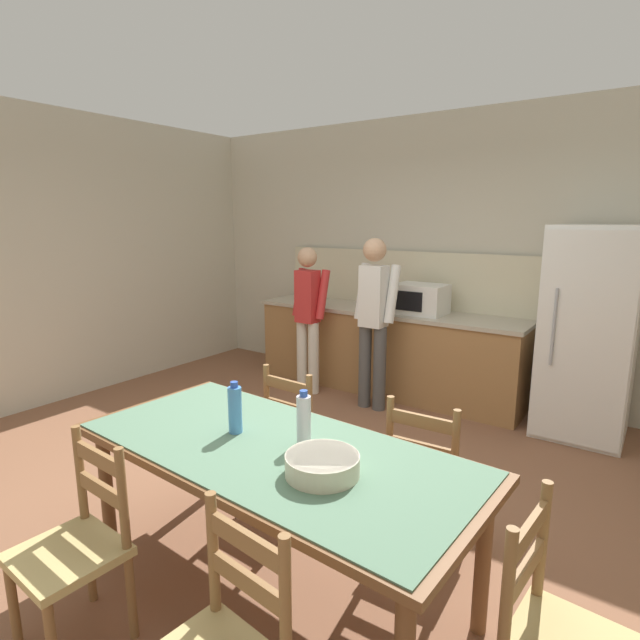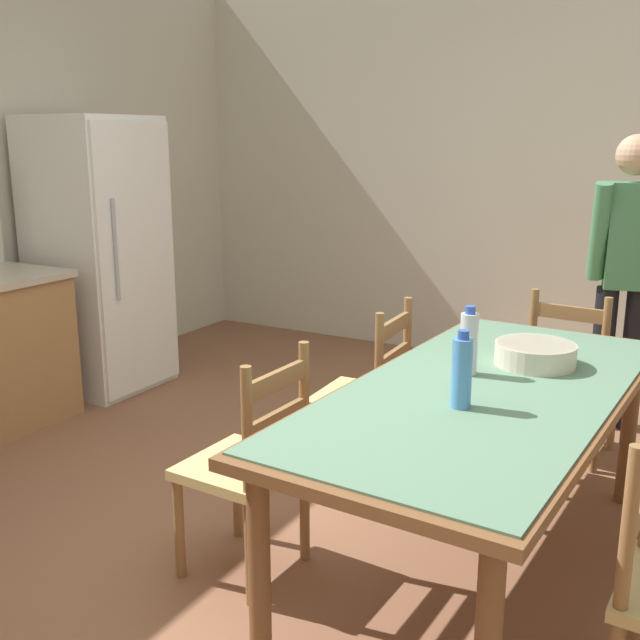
{
  "view_description": "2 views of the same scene",
  "coord_description": "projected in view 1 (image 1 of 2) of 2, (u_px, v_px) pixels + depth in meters",
  "views": [
    {
      "loc": [
        1.79,
        -2.44,
        1.84
      ],
      "look_at": [
        0.08,
        0.01,
        1.23
      ],
      "focal_mm": 28.0,
      "sensor_mm": 36.0,
      "label": 1
    },
    {
      "loc": [
        -2.26,
        -1.5,
        1.66
      ],
      "look_at": [
        0.4,
        -0.0,
        0.91
      ],
      "focal_mm": 42.0,
      "sensor_mm": 36.0,
      "label": 2
    }
  ],
  "objects": [
    {
      "name": "chair_side_far_right",
      "position": [
        428.0,
        475.0,
        2.77
      ],
      "size": [
        0.44,
        0.42,
        0.91
      ],
      "rotation": [
        0.0,
        0.0,
        3.19
      ],
      "color": "olive",
      "rests_on": "ground"
    },
    {
      "name": "refrigerator",
      "position": [
        588.0,
        333.0,
        4.18
      ],
      "size": [
        0.7,
        0.73,
        1.79
      ],
      "color": "white",
      "rests_on": "ground"
    },
    {
      "name": "wall_back",
      "position": [
        460.0,
        257.0,
        5.18
      ],
      "size": [
        6.52,
        0.12,
        2.9
      ],
      "primitive_type": "cube",
      "color": "beige",
      "rests_on": "ground"
    },
    {
      "name": "kitchen_counter",
      "position": [
        385.0,
        350.0,
        5.39
      ],
      "size": [
        2.94,
        0.66,
        0.89
      ],
      "color": "#9E7042",
      "rests_on": "ground"
    },
    {
      "name": "bottle_off_centre",
      "position": [
        304.0,
        419.0,
        2.4
      ],
      "size": [
        0.07,
        0.07,
        0.27
      ],
      "color": "silver",
      "rests_on": "dining_table"
    },
    {
      "name": "wall_left",
      "position": [
        41.0,
        259.0,
        4.88
      ],
      "size": [
        0.12,
        5.2,
        2.9
      ],
      "primitive_type": "cube",
      "color": "beige",
      "rests_on": "ground"
    },
    {
      "name": "person_at_sink",
      "position": [
        308.0,
        312.0,
        5.25
      ],
      "size": [
        0.39,
        0.27,
        1.55
      ],
      "rotation": [
        0.0,
        0.0,
        1.57
      ],
      "color": "silver",
      "rests_on": "ground"
    },
    {
      "name": "bottle_near_centre",
      "position": [
        235.0,
        409.0,
        2.53
      ],
      "size": [
        0.07,
        0.07,
        0.27
      ],
      "color": "#4C8ED6",
      "rests_on": "dining_table"
    },
    {
      "name": "serving_bowl",
      "position": [
        322.0,
        464.0,
        2.12
      ],
      "size": [
        0.32,
        0.32,
        0.09
      ],
      "color": "beige",
      "rests_on": "dining_table"
    },
    {
      "name": "chair_side_near_left",
      "position": [
        76.0,
        548.0,
        2.16
      ],
      "size": [
        0.44,
        0.42,
        0.91
      ],
      "rotation": [
        0.0,
        0.0,
        -0.05
      ],
      "color": "olive",
      "rests_on": "ground"
    },
    {
      "name": "person_at_counter",
      "position": [
        374.0,
        315.0,
        4.77
      ],
      "size": [
        0.42,
        0.29,
        1.66
      ],
      "rotation": [
        0.0,
        0.0,
        1.57
      ],
      "color": "#4C4C4C",
      "rests_on": "ground"
    },
    {
      "name": "dining_table",
      "position": [
        273.0,
        460.0,
        2.41
      ],
      "size": [
        2.09,
        1.03,
        0.77
      ],
      "rotation": [
        0.0,
        0.0,
        -0.05
      ],
      "color": "brown",
      "rests_on": "ground"
    },
    {
      "name": "chair_side_far_left",
      "position": [
        301.0,
        432.0,
        3.32
      ],
      "size": [
        0.44,
        0.42,
        0.91
      ],
      "rotation": [
        0.0,
        0.0,
        3.1
      ],
      "color": "olive",
      "rests_on": "ground"
    },
    {
      "name": "ground_plane",
      "position": [
        310.0,
        499.0,
        3.34
      ],
      "size": [
        8.32,
        8.32,
        0.0
      ],
      "primitive_type": "plane",
      "color": "brown"
    },
    {
      "name": "microwave",
      "position": [
        420.0,
        299.0,
        5.03
      ],
      "size": [
        0.5,
        0.39,
        0.3
      ],
      "color": "white",
      "rests_on": "kitchen_counter"
    },
    {
      "name": "counter_splashback",
      "position": [
        400.0,
        278.0,
        5.48
      ],
      "size": [
        2.9,
        0.03,
        0.6
      ],
      "primitive_type": "cube",
      "color": "beige",
      "rests_on": "kitchen_counter"
    }
  ]
}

